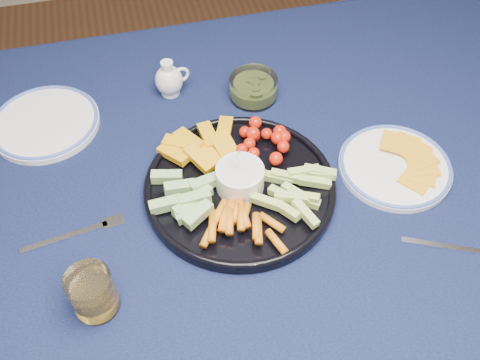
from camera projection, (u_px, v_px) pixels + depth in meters
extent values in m
plane|color=brown|center=(275.00, 330.00, 1.62)|extent=(4.00, 4.00, 0.00)
cylinder|color=#452B17|center=(458.00, 112.00, 1.72)|extent=(0.07, 0.07, 0.70)
cube|color=#452B17|center=(293.00, 179.00, 1.06)|extent=(1.60, 1.00, 0.04)
cube|color=black|center=(294.00, 171.00, 1.04)|extent=(1.66, 1.06, 0.01)
cube|color=black|center=(231.00, 65.00, 1.48)|extent=(1.66, 0.01, 0.30)
cylinder|color=black|center=(240.00, 189.00, 1.00)|extent=(0.36, 0.36, 0.02)
torus|color=black|center=(240.00, 185.00, 0.99)|extent=(0.36, 0.36, 0.01)
cylinder|color=white|center=(240.00, 178.00, 0.98)|extent=(0.09, 0.09, 0.05)
cylinder|color=silver|center=(240.00, 171.00, 0.96)|extent=(0.08, 0.08, 0.01)
cylinder|color=white|center=(170.00, 91.00, 1.18)|extent=(0.04, 0.04, 0.01)
ellipsoid|color=white|center=(169.00, 80.00, 1.16)|extent=(0.06, 0.06, 0.07)
cylinder|color=white|center=(167.00, 67.00, 1.13)|extent=(0.03, 0.03, 0.03)
torus|color=white|center=(181.00, 75.00, 1.16)|extent=(0.04, 0.01, 0.04)
torus|color=#455DC3|center=(168.00, 72.00, 1.14)|extent=(0.03, 0.03, 0.00)
cylinder|color=white|center=(253.00, 88.00, 1.16)|extent=(0.10, 0.10, 0.05)
cylinder|color=#566A1E|center=(253.00, 91.00, 1.16)|extent=(0.09, 0.09, 0.03)
cylinder|color=white|center=(395.00, 167.00, 1.04)|extent=(0.22, 0.22, 0.01)
torus|color=#455DC3|center=(395.00, 164.00, 1.03)|extent=(0.22, 0.22, 0.01)
cylinder|color=white|center=(92.00, 293.00, 0.83)|extent=(0.07, 0.07, 0.09)
cylinder|color=gold|center=(95.00, 298.00, 0.84)|extent=(0.06, 0.06, 0.05)
cube|color=white|center=(64.00, 238.00, 0.94)|extent=(0.15, 0.03, 0.00)
cube|color=white|center=(113.00, 222.00, 0.96)|extent=(0.04, 0.03, 0.00)
cube|color=white|center=(442.00, 246.00, 0.93)|extent=(0.13, 0.07, 0.00)
cylinder|color=white|center=(46.00, 124.00, 1.11)|extent=(0.22, 0.22, 0.01)
torus|color=#455DC3|center=(44.00, 121.00, 1.11)|extent=(0.22, 0.22, 0.01)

